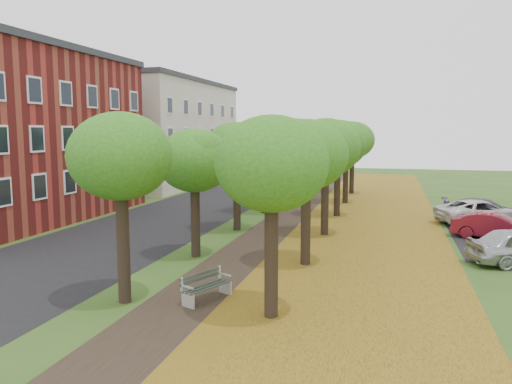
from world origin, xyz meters
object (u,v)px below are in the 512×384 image
Objects in this scene: car_white at (481,212)px; car_red at (495,226)px; car_grey at (486,211)px; bench at (206,286)px.

car_red is at bearing 156.55° from car_white.
car_grey reaches higher than car_red.
car_white reaches higher than car_red.
car_grey is (11.13, 17.19, 0.25)m from bench.
car_grey is 0.95× the size of car_white.
bench is at bearing 155.62° from car_red.
bench is at bearing 123.46° from car_white.
car_red is 0.83× the size of car_grey.
car_grey is at bearing -51.75° from car_white.
car_white is at bearing 152.59° from car_grey.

